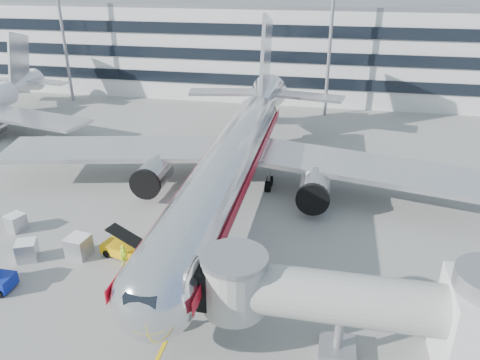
% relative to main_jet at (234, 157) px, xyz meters
% --- Properties ---
extents(ground, '(180.00, 180.00, 0.00)m').
position_rel_main_jet_xyz_m(ground, '(0.00, -11.72, -4.23)').
color(ground, gray).
rests_on(ground, ground).
extents(lead_in_line, '(0.25, 70.00, 0.01)m').
position_rel_main_jet_xyz_m(lead_in_line, '(0.00, -1.72, -4.23)').
color(lead_in_line, yellow).
rests_on(lead_in_line, ground).
extents(main_jet, '(50.95, 48.70, 16.06)m').
position_rel_main_jet_xyz_m(main_jet, '(0.00, 0.00, 0.00)').
color(main_jet, silver).
rests_on(main_jet, ground).
extents(jet_bridge, '(17.80, 4.50, 7.00)m').
position_rel_main_jet_xyz_m(jet_bridge, '(12.18, -19.72, -0.36)').
color(jet_bridge, silver).
rests_on(jet_bridge, ground).
extents(terminal, '(150.00, 24.25, 15.60)m').
position_rel_main_jet_xyz_m(terminal, '(0.00, 46.23, 3.57)').
color(terminal, silver).
rests_on(terminal, ground).
extents(light_mast_west, '(2.40, 1.20, 25.45)m').
position_rel_main_jet_xyz_m(light_mast_west, '(-35.00, 30.28, 10.64)').
color(light_mast_west, gray).
rests_on(light_mast_west, ground).
extents(light_mast_centre, '(2.40, 1.20, 25.45)m').
position_rel_main_jet_xyz_m(light_mast_centre, '(8.00, 30.28, 10.64)').
color(light_mast_centre, gray).
rests_on(light_mast_centre, ground).
extents(belt_loader, '(5.28, 2.96, 2.46)m').
position_rel_main_jet_xyz_m(belt_loader, '(-5.81, -12.54, -3.54)').
color(belt_loader, '#DDA409').
rests_on(belt_loader, ground).
extents(cargo_container_left, '(1.79, 1.79, 1.50)m').
position_rel_main_jet_xyz_m(cargo_container_left, '(-17.53, -10.45, -3.48)').
color(cargo_container_left, '#ACAFB3').
rests_on(cargo_container_left, ground).
extents(cargo_container_right, '(1.99, 1.99, 1.61)m').
position_rel_main_jet_xyz_m(cargo_container_right, '(-13.80, -14.38, -3.43)').
color(cargo_container_right, '#ACAFB3').
rests_on(cargo_container_right, ground).
extents(cargo_container_front, '(1.87, 1.87, 1.76)m').
position_rel_main_jet_xyz_m(cargo_container_front, '(-10.00, -13.10, -3.35)').
color(cargo_container_front, '#ACAFB3').
rests_on(cargo_container_front, ground).
extents(ramp_worker, '(0.74, 0.65, 1.71)m').
position_rel_main_jet_xyz_m(ramp_worker, '(-5.95, -13.50, -3.38)').
color(ramp_worker, '#C4FF1A').
rests_on(ramp_worker, ground).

